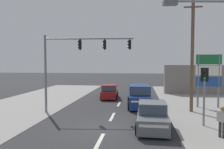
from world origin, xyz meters
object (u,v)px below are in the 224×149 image
traffic_signal_mast (76,56)px  pedestrian_at_kerb (222,120)px  pedestal_signal_right_kerb (204,87)px  shopping_plaza_sign (209,73)px  utility_pole_midground_right (192,50)px  suv_oncoming_mid (139,97)px  sedan_receding_far (152,116)px  hatchback_kerbside_parked (109,92)px

traffic_signal_mast → pedestrian_at_kerb: bearing=-27.3°
pedestal_signal_right_kerb → shopping_plaza_sign: (1.97, 5.87, 0.57)m
utility_pole_midground_right → shopping_plaza_sign: 3.21m
pedestal_signal_right_kerb → pedestrian_at_kerb: bearing=-81.2°
suv_oncoming_mid → pedestrian_at_kerb: suv_oncoming_mid is taller
shopping_plaza_sign → suv_oncoming_mid: size_ratio=0.99×
shopping_plaza_sign → pedestal_signal_right_kerb: bearing=-108.5°
utility_pole_midground_right → sedan_receding_far: size_ratio=2.17×
traffic_signal_mast → suv_oncoming_mid: (4.87, 2.84, -3.47)m
sedan_receding_far → shopping_plaza_sign: bearing=52.7°
suv_oncoming_mid → hatchback_kerbside_parked: (-3.23, 4.09, -0.18)m
pedestrian_at_kerb → utility_pole_midground_right: bearing=91.4°
shopping_plaza_sign → pedestrian_at_kerb: bearing=-101.7°
hatchback_kerbside_parked → pedestrian_at_kerb: 13.81m
shopping_plaza_sign → sedan_receding_far: bearing=-127.3°
shopping_plaza_sign → pedestrian_at_kerb: shopping_plaza_sign is taller
pedestrian_at_kerb → suv_oncoming_mid: bearing=119.3°
shopping_plaza_sign → pedestrian_at_kerb: (-1.65, -7.95, -2.06)m
shopping_plaza_sign → sedan_receding_far: (-5.10, -6.68, -2.28)m
suv_oncoming_mid → pedestrian_at_kerb: bearing=-60.7°
sedan_receding_far → hatchback_kerbside_parked: bearing=111.2°
utility_pole_midground_right → suv_oncoming_mid: 5.89m
shopping_plaza_sign → pedestrian_at_kerb: size_ratio=2.82×
traffic_signal_mast → shopping_plaza_sign: (10.75, 3.25, -1.37)m
sedan_receding_far → pedestrian_at_kerb: (3.45, -1.27, 0.22)m
traffic_signal_mast → hatchback_kerbside_parked: 7.99m
utility_pole_midground_right → traffic_signal_mast: bearing=-171.2°
utility_pole_midground_right → pedestal_signal_right_kerb: 4.70m
suv_oncoming_mid → utility_pole_midground_right: bearing=-19.6°
traffic_signal_mast → shopping_plaza_sign: size_ratio=1.49×
sedan_receding_far → pedestal_signal_right_kerb: bearing=14.5°
utility_pole_midground_right → pedestrian_at_kerb: 7.25m
hatchback_kerbside_parked → sedan_receding_far: bearing=-68.8°
shopping_plaza_sign → sedan_receding_far: shopping_plaza_sign is taller
traffic_signal_mast → pedestal_signal_right_kerb: 9.36m
utility_pole_midground_right → pedestrian_at_kerb: (0.15, -6.08, -3.95)m
pedestal_signal_right_kerb → hatchback_kerbside_parked: (-7.14, 9.54, -1.71)m
utility_pole_midground_right → sedan_receding_far: 7.17m
pedestrian_at_kerb → hatchback_kerbside_parked: bearing=122.7°
traffic_signal_mast → hatchback_kerbside_parked: (1.64, 6.92, -3.65)m
pedestrian_at_kerb → shopping_plaza_sign: bearing=78.3°
pedestal_signal_right_kerb → hatchback_kerbside_parked: size_ratio=0.96×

